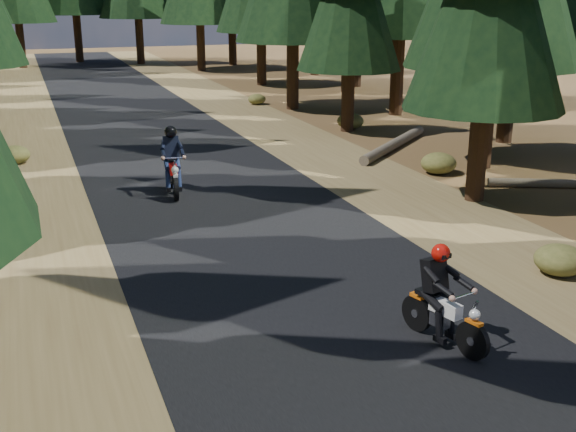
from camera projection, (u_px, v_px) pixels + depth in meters
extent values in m
plane|color=#4C381B|center=(319.00, 304.00, 12.01)|extent=(120.00, 120.00, 0.00)
cube|color=black|center=(235.00, 219.00, 16.49)|extent=(6.00, 100.00, 0.01)
cube|color=brown|center=(22.00, 242.00, 14.97)|extent=(3.20, 100.00, 0.01)
cube|color=brown|center=(412.00, 200.00, 18.01)|extent=(3.20, 100.00, 0.01)
cylinder|color=black|center=(481.00, 110.00, 17.35)|extent=(0.48, 0.48, 4.52)
cylinder|color=black|center=(490.00, 67.00, 20.50)|extent=(0.53, 0.53, 5.84)
cylinder|color=black|center=(512.00, 47.00, 24.01)|extent=(0.56, 0.56, 6.43)
cylinder|color=black|center=(349.00, 70.00, 26.25)|extent=(0.48, 0.48, 4.51)
cylinder|color=black|center=(399.00, 36.00, 29.56)|extent=(0.56, 0.56, 6.47)
cylinder|color=black|center=(293.00, 42.00, 31.11)|extent=(0.53, 0.53, 5.83)
cylinder|color=black|center=(347.00, 46.00, 36.76)|extent=(0.48, 0.48, 4.61)
cylinder|color=black|center=(261.00, 32.00, 39.36)|extent=(0.53, 0.53, 5.76)
cylinder|color=black|center=(315.00, 28.00, 44.21)|extent=(0.53, 0.53, 5.66)
cylinder|color=black|center=(358.00, 30.00, 38.70)|extent=(0.54, 0.54, 6.00)
cylinder|color=black|center=(475.00, 42.00, 32.25)|extent=(0.52, 0.52, 5.60)
cylinder|color=black|center=(200.00, 24.00, 46.58)|extent=(0.54, 0.54, 6.00)
cylinder|color=black|center=(232.00, 18.00, 50.19)|extent=(0.56, 0.56, 6.40)
cylinder|color=black|center=(19.00, 22.00, 48.33)|extent=(0.54, 0.54, 6.00)
cylinder|color=black|center=(138.00, 18.00, 50.91)|extent=(0.56, 0.56, 6.40)
cylinder|color=black|center=(76.00, 14.00, 52.22)|extent=(0.57, 0.57, 6.80)
cylinder|color=black|center=(292.00, 23.00, 47.66)|extent=(0.54, 0.54, 6.00)
cylinder|color=#4C4233|center=(394.00, 144.00, 23.84)|extent=(4.33, 4.07, 0.32)
cylinder|color=#4C4233|center=(566.00, 184.00, 19.07)|extent=(3.80, 1.91, 0.24)
ellipsoid|color=#474C1E|center=(560.00, 260.00, 13.21)|extent=(0.93, 0.93, 0.56)
ellipsoid|color=#474C1E|center=(439.00, 163.00, 20.53)|extent=(1.01, 1.01, 0.60)
ellipsoid|color=#474C1E|center=(350.00, 121.00, 27.23)|extent=(1.01, 1.01, 0.60)
ellipsoid|color=#474C1E|center=(14.00, 155.00, 21.72)|extent=(0.92, 0.92, 0.55)
ellipsoid|color=#474C1E|center=(257.00, 99.00, 33.17)|extent=(0.81, 0.81, 0.49)
cube|color=black|center=(447.00, 279.00, 10.33)|extent=(0.38, 0.29, 0.49)
sphere|color=#B20E07|center=(448.00, 256.00, 10.23)|extent=(0.33, 0.33, 0.27)
cube|color=black|center=(172.00, 149.00, 18.17)|extent=(0.41, 0.28, 0.56)
sphere|color=black|center=(171.00, 133.00, 18.05)|extent=(0.35, 0.35, 0.31)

